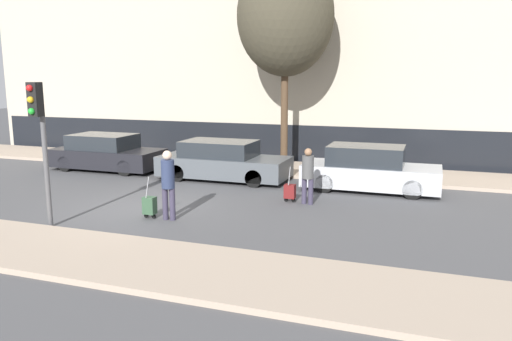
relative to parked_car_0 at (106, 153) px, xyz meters
name	(u,v)px	position (x,y,z in m)	size (l,w,h in m)	color
ground_plane	(140,208)	(4.52, -4.73, -0.66)	(80.00, 80.00, 0.00)	#4C4C4F
sidewalk_near	(43,248)	(4.52, -8.48, -0.60)	(28.00, 2.50, 0.12)	tan
sidewalk_far	(233,165)	(4.52, 2.27, -0.60)	(28.00, 3.00, 0.12)	tan
building_facade	(259,21)	(4.52, 5.52, 5.46)	(28.00, 2.17, 12.28)	#B7AD99
parked_car_0	(106,153)	(0.00, 0.00, 0.00)	(4.42, 1.91, 1.42)	black
parked_car_1	(223,161)	(5.14, -0.21, 0.00)	(4.68, 1.90, 1.40)	#4C5156
parked_car_2	(369,170)	(10.34, -0.25, 0.02)	(4.36, 1.78, 1.47)	#B7BABF
pedestrian_left	(168,181)	(5.87, -5.47, 0.38)	(0.35, 0.34, 1.82)	#383347
trolley_left	(150,205)	(5.33, -5.52, -0.32)	(0.34, 0.29, 1.12)	#335138
pedestrian_right	(308,173)	(8.88, -2.68, 0.27)	(0.35, 0.34, 1.65)	#383347
trolley_right	(290,191)	(8.33, -2.62, -0.34)	(0.34, 0.29, 1.07)	maroon
traffic_light	(39,125)	(3.39, -7.10, 1.87)	(0.28, 0.47, 3.55)	#515154
bare_tree_near_crossing	(285,17)	(6.67, 2.40, 5.25)	(3.70, 3.70, 8.07)	#4C3826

